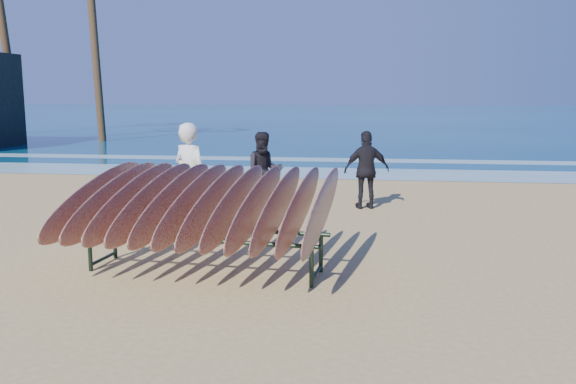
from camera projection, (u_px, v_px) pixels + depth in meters
name	position (u px, v px, depth m)	size (l,w,h in m)	color
ground	(280.00, 274.00, 7.87)	(120.00, 120.00, 0.00)	tan
ocean	(358.00, 115.00, 61.67)	(160.00, 160.00, 0.00)	navy
foam_near	(330.00, 173.00, 17.65)	(160.00, 160.00, 0.00)	white
foam_far	(336.00, 160.00, 21.08)	(160.00, 160.00, 0.00)	white
surfboard_rack	(204.00, 204.00, 7.86)	(3.42, 3.01, 1.46)	black
person_white	(191.00, 178.00, 10.13)	(0.67, 0.44, 1.84)	white
person_dark_a	(264.00, 171.00, 12.12)	(0.75, 0.59, 1.55)	black
person_dark_b	(367.00, 170.00, 12.21)	(0.92, 0.38, 1.57)	black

